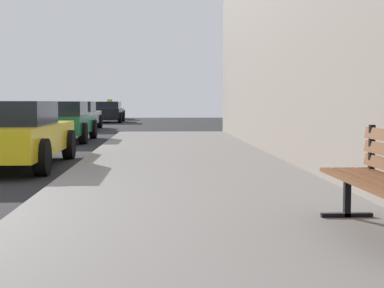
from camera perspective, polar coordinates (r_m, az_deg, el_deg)
The scene contains 6 objects.
sidewalk at distance 5.51m, azimuth 2.08°, elevation -8.19°, with size 4.00×32.00×0.15m, color gray.
car_yellow at distance 11.56m, azimuth -17.79°, elevation 1.00°, with size 2.04×4.50×1.27m.
car_green at distance 18.70m, azimuth -12.98°, elevation 2.24°, with size 1.98×4.07×1.27m.
car_silver at distance 26.43m, azimuth -11.42°, elevation 2.82°, with size 1.99×4.53×1.27m.
car_black at distance 35.54m, azimuth -8.43°, elevation 3.19°, with size 1.93×4.21×1.27m.
car_white at distance 42.14m, azimuth -8.16°, elevation 3.35°, with size 1.98×4.00×1.43m.
Camera 1 is at (3.50, -5.35, 1.26)m, focal length 53.58 mm.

